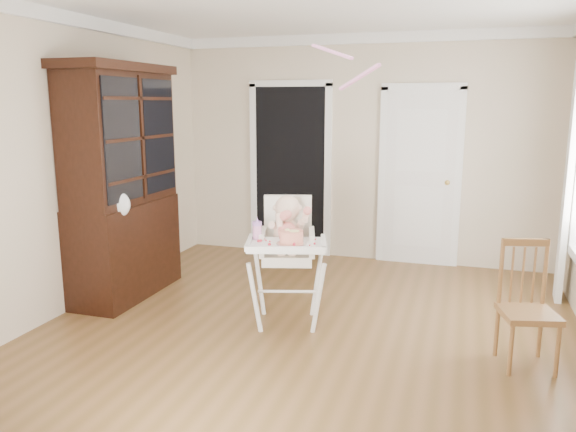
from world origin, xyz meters
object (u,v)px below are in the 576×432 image
(china_cabinet, at_px, (122,183))
(dining_chair, at_px, (527,309))
(high_chair, at_px, (287,246))
(cake, at_px, (292,237))
(sippy_cup, at_px, (257,230))

(china_cabinet, height_order, dining_chair, china_cabinet)
(high_chair, bearing_deg, china_cabinet, 156.26)
(cake, relative_size, dining_chair, 0.27)
(sippy_cup, distance_m, dining_chair, 2.16)
(cake, bearing_deg, high_chair, 114.57)
(cake, distance_m, sippy_cup, 0.33)
(high_chair, bearing_deg, cake, -81.40)
(cake, bearing_deg, sippy_cup, 167.26)
(high_chair, distance_m, cake, 0.32)
(sippy_cup, bearing_deg, cake, -12.74)
(high_chair, relative_size, dining_chair, 1.23)
(high_chair, bearing_deg, sippy_cup, -153.50)
(sippy_cup, relative_size, china_cabinet, 0.08)
(china_cabinet, bearing_deg, cake, -14.86)
(cake, xyz_separation_m, sippy_cup, (-0.32, 0.07, 0.02))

